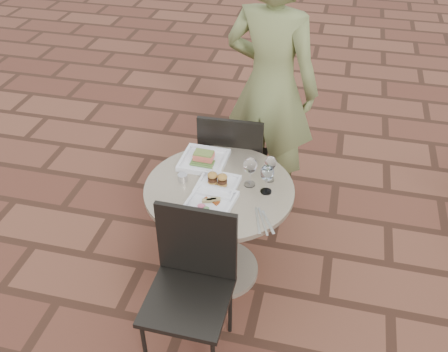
% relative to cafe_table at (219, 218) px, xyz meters
% --- Properties ---
extents(ground, '(60.00, 60.00, 0.00)m').
position_rel_cafe_table_xyz_m(ground, '(0.30, -0.08, -0.48)').
color(ground, brown).
rests_on(ground, ground).
extents(cafe_table, '(0.90, 0.90, 0.73)m').
position_rel_cafe_table_xyz_m(cafe_table, '(0.00, 0.00, 0.00)').
color(cafe_table, gray).
rests_on(cafe_table, ground).
extents(chair_far, '(0.46, 0.46, 0.93)m').
position_rel_cafe_table_xyz_m(chair_far, '(-0.04, 0.55, 0.07)').
color(chair_far, black).
rests_on(chair_far, ground).
extents(chair_near, '(0.44, 0.44, 0.93)m').
position_rel_cafe_table_xyz_m(chair_near, '(-0.01, -0.55, 0.07)').
color(chair_near, black).
rests_on(chair_near, ground).
extents(diner, '(0.79, 0.61, 1.91)m').
position_rel_cafe_table_xyz_m(diner, '(0.15, 0.91, 0.47)').
color(diner, olive).
rests_on(diner, ground).
extents(plate_salmon, '(0.29, 0.29, 0.08)m').
position_rel_cafe_table_xyz_m(plate_salmon, '(-0.16, 0.22, 0.27)').
color(plate_salmon, white).
rests_on(plate_salmon, cafe_table).
extents(plate_sliders, '(0.25, 0.25, 0.15)m').
position_rel_cafe_table_xyz_m(plate_sliders, '(-0.01, 0.00, 0.28)').
color(plate_sliders, white).
rests_on(plate_sliders, cafe_table).
extents(plate_tuna, '(0.29, 0.29, 0.03)m').
position_rel_cafe_table_xyz_m(plate_tuna, '(-0.01, -0.15, 0.26)').
color(plate_tuna, white).
rests_on(plate_tuna, cafe_table).
extents(wine_glass_right, '(0.08, 0.08, 0.19)m').
position_rel_cafe_table_xyz_m(wine_glass_right, '(0.28, 0.03, 0.38)').
color(wine_glass_right, white).
rests_on(wine_glass_right, cafe_table).
extents(wine_glass_mid, '(0.08, 0.08, 0.19)m').
position_rel_cafe_table_xyz_m(wine_glass_mid, '(0.17, 0.07, 0.38)').
color(wine_glass_mid, white).
rests_on(wine_glass_mid, cafe_table).
extents(wine_glass_far, '(0.07, 0.07, 0.17)m').
position_rel_cafe_table_xyz_m(wine_glass_far, '(0.28, 0.15, 0.37)').
color(wine_glass_far, white).
rests_on(wine_glass_far, cafe_table).
extents(steel_ramekin, '(0.07, 0.07, 0.05)m').
position_rel_cafe_table_xyz_m(steel_ramekin, '(-0.23, 0.01, 0.27)').
color(steel_ramekin, silver).
rests_on(steel_ramekin, cafe_table).
extents(cutlery_set, '(0.19, 0.25, 0.00)m').
position_rel_cafe_table_xyz_m(cutlery_set, '(0.31, -0.24, 0.25)').
color(cutlery_set, silver).
rests_on(cutlery_set, cafe_table).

